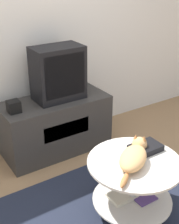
% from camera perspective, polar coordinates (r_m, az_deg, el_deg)
% --- Properties ---
extents(ground_plane, '(12.00, 12.00, 0.00)m').
position_cam_1_polar(ground_plane, '(2.67, 5.62, -18.08)').
color(ground_plane, '#93704C').
extents(wall_back, '(8.00, 0.05, 2.60)m').
position_cam_1_polar(wall_back, '(3.25, -10.34, 15.80)').
color(wall_back, silver).
rests_on(wall_back, ground_plane).
extents(rug, '(1.75, 1.39, 0.02)m').
position_cam_1_polar(rug, '(2.66, 5.63, -17.92)').
color(rug, '#1E2333').
rests_on(rug, ground_plane).
extents(tv_stand, '(1.11, 0.49, 0.58)m').
position_cam_1_polar(tv_stand, '(3.30, -6.19, -2.41)').
color(tv_stand, '#33302D').
rests_on(tv_stand, ground_plane).
extents(tv, '(0.50, 0.30, 0.54)m').
position_cam_1_polar(tv, '(3.11, -5.77, 7.07)').
color(tv, black).
rests_on(tv, tv_stand).
extents(speaker, '(0.11, 0.11, 0.11)m').
position_cam_1_polar(speaker, '(2.95, -13.68, 0.96)').
color(speaker, black).
rests_on(speaker, tv_stand).
extents(coffee_table, '(0.71, 0.71, 0.50)m').
position_cam_1_polar(coffee_table, '(2.45, 7.95, -12.38)').
color(coffee_table, '#B2B2B7').
rests_on(coffee_table, rug).
extents(dvd_box, '(0.24, 0.17, 0.05)m').
position_cam_1_polar(dvd_box, '(2.47, 10.21, -6.47)').
color(dvd_box, black).
rests_on(dvd_box, coffee_table).
extents(cat, '(0.48, 0.37, 0.14)m').
position_cam_1_polar(cat, '(2.30, 8.16, -7.95)').
color(cat, tan).
rests_on(cat, coffee_table).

